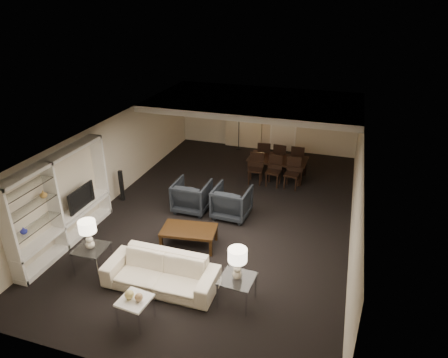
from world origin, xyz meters
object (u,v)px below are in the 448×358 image
Objects in this scene: table_lamp_right at (237,264)px; chair_fr at (298,159)px; armchair_left at (192,196)px; chair_nm at (273,171)px; table_lamp_left at (89,235)px; vase_blue at (24,231)px; coffee_table at (189,237)px; chair_nr at (292,174)px; television at (78,197)px; chair_fl at (264,155)px; vase_amber at (43,194)px; chair_fm at (281,157)px; floor_lamp at (239,131)px; armchair_right at (232,202)px; chair_nl at (255,169)px; marble_table at (136,311)px; floor_speaker at (122,186)px; side_table_right at (237,290)px; dining_table at (277,168)px; pendant_light at (263,117)px; side_table_left at (93,259)px.

chair_fr is at bearing 88.12° from table_lamp_right.
chair_nm is (1.93, 2.30, 0.05)m from armchair_left.
vase_blue is (-1.26, -0.49, 0.17)m from table_lamp_left.
chair_nr reaches higher than coffee_table.
television reaches higher than chair_fl.
chair_fm is (4.29, 6.64, -1.14)m from vase_amber.
floor_lamp is (-0.66, 6.88, 0.53)m from coffee_table.
chair_nr is at bearing 3.99° from chair_nm.
armchair_right is 3.60m from chair_fl.
vase_blue is at bearing -124.58° from chair_nr.
chair_nm is at bearing -4.14° from chair_nl.
coffee_table is 1.94× the size of table_lamp_left.
floor_speaker is (-2.85, 4.31, 0.21)m from marble_table.
armchair_left is 4.02m from side_table_right.
floor_lamp reaches higher than chair_fm.
dining_table reaches higher than side_table_right.
pendant_light is 0.53× the size of television.
pendant_light is at bearing 139.34° from chair_nr.
pendant_light is 2.01m from chair_nm.
pendant_light is at bearing 16.39° from chair_fl.
pendant_light is 6.64m from television.
floor_speaker is at bearing -142.14° from dining_table.
armchair_left is 0.65× the size of floor_lamp.
vase_blue is at bearing -104.39° from floor_lamp.
side_table_left is at bearing 58.15° from armchair_right.
dining_table is at bearing -40.92° from television.
chair_nm is (0.60, 0.00, 0.00)m from chair_nl.
coffee_table is 1.32× the size of chair_nr.
chair_fr is (1.20, 1.30, 0.00)m from chair_nl.
armchair_right is at bearing -115.83° from chair_nr.
floor_lamp is (1.04, 8.48, 0.45)m from side_table_left.
chair_nr is (1.33, 2.30, 0.05)m from armchair_right.
vase_amber reaches higher than table_lamp_left.
floor_lamp reaches higher than television.
floor_lamp is at bearing 133.56° from dining_table.
television is at bearing 49.08° from chair_fr.
dining_table is at bearing 136.85° from chair_nr.
chair_nr is (1.93, 6.70, 0.23)m from marble_table.
armchair_left is at bearing 109.44° from coffee_table.
chair_nr is 1.00× the size of chair_fm.
vase_amber reaches higher than chair_fr.
side_table_left is at bearing -114.40° from chair_nm.
side_table_left is at bearing -108.89° from pendant_light.
side_table_right is 5.62m from chair_nm.
table_lamp_right reaches higher than chair_nr.
chair_nr is at bearing -4.14° from chair_nl.
vase_amber is at bearing -128.32° from chair_nr.
side_table_right reaches higher than coffee_table.
chair_nr reaches higher than armchair_left.
chair_nm is (0.00, -0.65, 0.17)m from dining_table.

